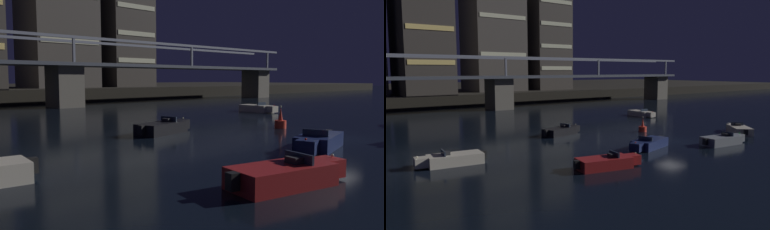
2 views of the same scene
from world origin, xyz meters
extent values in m
plane|color=black|center=(0.00, 0.00, 0.00)|extent=(400.00, 400.00, 0.00)
cube|color=#605B51|center=(0.00, 38.83, 2.77)|extent=(3.60, 4.40, 5.55)
cube|color=#605B51|center=(41.67, 38.83, 2.77)|extent=(3.60, 4.40, 5.55)
cube|color=#3D424C|center=(0.00, 38.83, 5.78)|extent=(89.34, 6.40, 0.45)
cube|color=slate|center=(0.00, 35.93, 9.20)|extent=(89.34, 0.36, 0.36)
cube|color=slate|center=(0.00, 41.73, 9.20)|extent=(89.34, 0.36, 0.36)
cube|color=slate|center=(0.00, 35.93, 7.60)|extent=(0.30, 0.30, 3.20)
cube|color=slate|center=(20.83, 35.93, 7.60)|extent=(0.30, 0.30, 3.20)
cube|color=slate|center=(41.67, 35.93, 7.60)|extent=(0.30, 0.30, 3.20)
cube|color=beige|center=(8.78, 54.25, 10.50)|extent=(11.05, 0.10, 0.90)
cube|color=#38332D|center=(22.58, 57.95, 15.44)|extent=(9.65, 8.43, 26.47)
cube|color=beige|center=(22.58, 53.69, 7.49)|extent=(8.88, 0.10, 0.90)
cube|color=beige|center=(22.58, 53.69, 12.79)|extent=(8.88, 0.10, 0.90)
cube|color=beige|center=(22.58, 53.69, 18.08)|extent=(8.88, 0.10, 0.90)
cube|color=black|center=(-6.78, 9.61, 0.40)|extent=(4.22, 2.65, 0.80)
cube|color=black|center=(-4.44, 10.17, 0.45)|extent=(1.10, 1.17, 0.70)
cube|color=#283342|center=(-5.95, 9.81, 0.98)|extent=(0.41, 1.34, 0.36)
cube|color=#262628|center=(-6.20, 9.75, 0.92)|extent=(0.52, 0.64, 0.24)
cube|color=black|center=(-8.88, 9.11, 0.50)|extent=(0.43, 0.43, 0.60)
sphere|color=beige|center=(-4.20, 10.23, 0.88)|extent=(0.12, 0.12, 0.12)
cube|color=beige|center=(12.81, 16.41, 0.40)|extent=(2.10, 4.04, 0.80)
cube|color=beige|center=(12.62, 14.02, 0.45)|extent=(1.06, 0.98, 0.70)
cube|color=#283342|center=(12.74, 15.57, 0.98)|extent=(1.35, 0.21, 0.36)
cube|color=#262628|center=(12.76, 15.82, 0.92)|extent=(0.59, 0.44, 0.24)
cube|color=black|center=(12.98, 18.56, 0.50)|extent=(0.39, 0.39, 0.60)
sphere|color=red|center=(12.60, 13.77, 0.88)|extent=(0.12, 0.12, 0.12)
cube|color=#19234C|center=(-4.16, -0.98, 0.40)|extent=(4.24, 2.74, 0.80)
cube|color=#19234C|center=(-6.49, -1.59, 0.45)|extent=(1.12, 1.19, 0.70)
cube|color=#283342|center=(-4.99, -1.19, 0.98)|extent=(0.44, 1.33, 0.36)
cube|color=#262628|center=(-4.74, -1.13, 0.92)|extent=(0.53, 0.64, 0.24)
cube|color=black|center=(-2.08, -0.42, 0.50)|extent=(0.44, 0.44, 0.60)
sphere|color=red|center=(-6.73, -1.66, 0.88)|extent=(0.12, 0.12, 0.12)
cube|color=maroon|center=(-12.28, -4.01, 0.40)|extent=(4.20, 2.60, 0.80)
cube|color=maroon|center=(-9.94, -4.52, 0.45)|extent=(1.09, 1.16, 0.70)
cube|color=#283342|center=(-11.45, -4.19, 0.98)|extent=(0.39, 1.34, 0.36)
cube|color=#262628|center=(-11.70, -4.13, 0.92)|extent=(0.51, 0.63, 0.24)
cube|color=black|center=(-14.39, -3.54, 0.50)|extent=(0.43, 0.43, 0.60)
sphere|color=beige|center=(-9.69, -4.57, 0.88)|extent=(0.12, 0.12, 0.12)
cube|color=black|center=(-18.20, 3.36, 0.50)|extent=(0.40, 0.40, 0.60)
cylinder|color=red|center=(2.01, 5.73, 0.30)|extent=(0.90, 0.90, 0.60)
cone|color=red|center=(2.01, 5.73, 1.10)|extent=(0.36, 0.36, 1.00)
sphere|color=#F2EAB2|center=(2.01, 5.73, 1.68)|extent=(0.16, 0.16, 0.16)
camera|label=1|loc=(-24.00, -11.83, 3.85)|focal=36.89mm
camera|label=2|loc=(-29.78, -24.09, 6.99)|focal=35.60mm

